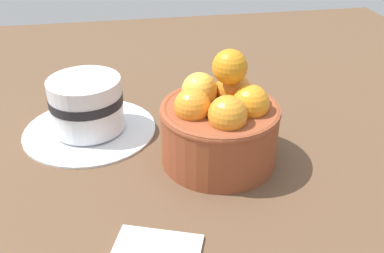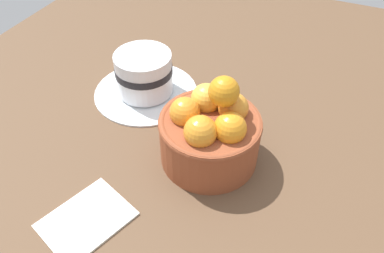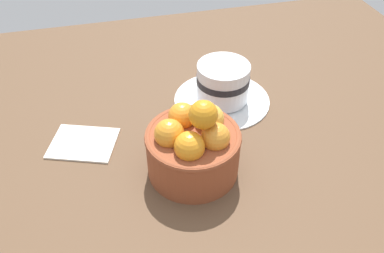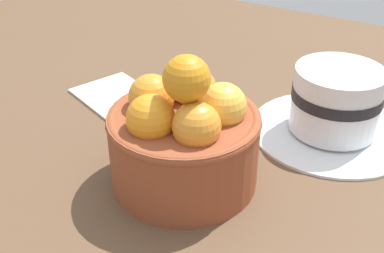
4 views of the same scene
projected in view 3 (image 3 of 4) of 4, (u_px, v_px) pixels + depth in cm
name	position (u px, v px, depth cm)	size (l,w,h in cm)	color
ground_plane	(193.00, 178.00, 59.89)	(114.23, 101.54, 3.79)	brown
terracotta_bowl	(193.00, 146.00, 55.49)	(13.29, 13.29, 12.94)	brown
coffee_cup	(223.00, 85.00, 69.05)	(16.83, 16.83, 7.27)	white
folded_napkin	(83.00, 142.00, 62.52)	(9.92, 7.73, 0.60)	white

